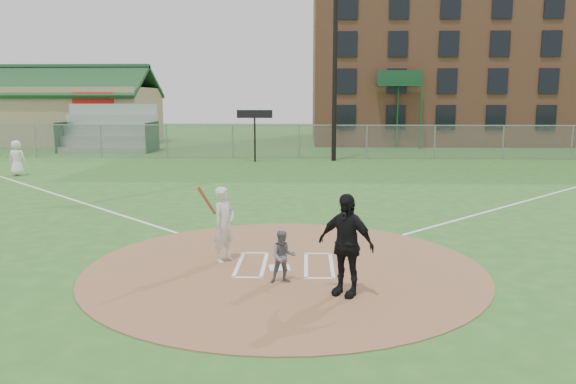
{
  "coord_description": "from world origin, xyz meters",
  "views": [
    {
      "loc": [
        0.46,
        -11.47,
        3.54
      ],
      "look_at": [
        0.0,
        2.0,
        1.3
      ],
      "focal_mm": 35.0,
      "sensor_mm": 36.0,
      "label": 1
    }
  ],
  "objects_px": {
    "catcher": "(283,257)",
    "home_plate": "(280,268)",
    "ondeck_player": "(17,158)",
    "umpire": "(346,245)",
    "batter_at_plate": "(224,224)"
  },
  "relations": [
    {
      "from": "ondeck_player",
      "to": "batter_at_plate",
      "type": "xyz_separation_m",
      "value": [
        11.7,
        -13.67,
        0.03
      ]
    },
    {
      "from": "home_plate",
      "to": "ondeck_player",
      "type": "bearing_deg",
      "value": 132.34
    },
    {
      "from": "ondeck_player",
      "to": "umpire",
      "type": "bearing_deg",
      "value": 132.31
    },
    {
      "from": "umpire",
      "to": "home_plate",
      "type": "bearing_deg",
      "value": 161.57
    },
    {
      "from": "batter_at_plate",
      "to": "ondeck_player",
      "type": "bearing_deg",
      "value": 130.56
    },
    {
      "from": "home_plate",
      "to": "catcher",
      "type": "relative_size",
      "value": 0.42
    },
    {
      "from": "catcher",
      "to": "umpire",
      "type": "distance_m",
      "value": 1.39
    },
    {
      "from": "batter_at_plate",
      "to": "catcher",
      "type": "bearing_deg",
      "value": -45.92
    },
    {
      "from": "catcher",
      "to": "home_plate",
      "type": "bearing_deg",
      "value": 86.99
    },
    {
      "from": "home_plate",
      "to": "ondeck_player",
      "type": "xyz_separation_m",
      "value": [
        -12.94,
        14.19,
        0.79
      ]
    },
    {
      "from": "umpire",
      "to": "batter_at_plate",
      "type": "distance_m",
      "value": 3.23
    },
    {
      "from": "catcher",
      "to": "ondeck_player",
      "type": "distance_m",
      "value": 19.93
    },
    {
      "from": "home_plate",
      "to": "catcher",
      "type": "bearing_deg",
      "value": -82.55
    },
    {
      "from": "home_plate",
      "to": "batter_at_plate",
      "type": "distance_m",
      "value": 1.57
    },
    {
      "from": "home_plate",
      "to": "ondeck_player",
      "type": "relative_size",
      "value": 0.26
    }
  ]
}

